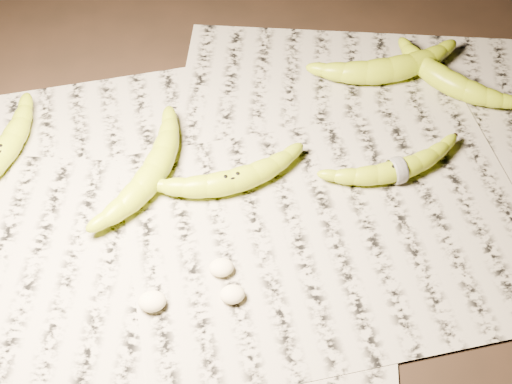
{
  "coord_description": "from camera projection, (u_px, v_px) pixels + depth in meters",
  "views": [
    {
      "loc": [
        -0.07,
        -0.59,
        0.8
      ],
      "look_at": [
        -0.0,
        -0.0,
        0.05
      ],
      "focal_mm": 50.0,
      "sensor_mm": 36.0,
      "label": 1
    }
  ],
  "objects": [
    {
      "name": "measuring_tape",
      "position": [
        397.0,
        169.0,
        1.02
      ],
      "size": [
        0.01,
        0.04,
        0.04
      ],
      "primitive_type": "torus",
      "rotation": [
        0.0,
        1.57,
        0.23
      ],
      "color": "white",
      "rests_on": "newspaper_patch"
    },
    {
      "name": "banana_center",
      "position": [
        232.0,
        180.0,
        1.0
      ],
      "size": [
        0.21,
        0.1,
        0.04
      ],
      "primitive_type": null,
      "rotation": [
        0.0,
        0.0,
        0.2
      ],
      "color": "#B9DA1B",
      "rests_on": "newspaper_patch"
    },
    {
      "name": "ground",
      "position": [
        258.0,
        212.0,
        1.0
      ],
      "size": [
        3.0,
        3.0,
        0.0
      ],
      "primitive_type": "plane",
      "color": "black",
      "rests_on": "ground"
    },
    {
      "name": "banana_taped",
      "position": [
        397.0,
        169.0,
        1.02
      ],
      "size": [
        0.2,
        0.09,
        0.03
      ],
      "primitive_type": null,
      "rotation": [
        0.0,
        0.0,
        0.23
      ],
      "color": "#B9DA1B",
      "rests_on": "newspaper_patch"
    },
    {
      "name": "banana_upper_b",
      "position": [
        447.0,
        79.0,
        1.12
      ],
      "size": [
        0.17,
        0.18,
        0.04
      ],
      "primitive_type": null,
      "rotation": [
        0.0,
        0.0,
        -0.85
      ],
      "color": "#B9DA1B",
      "rests_on": "newspaper_patch"
    },
    {
      "name": "newspaper_patch",
      "position": [
        240.0,
        195.0,
        1.01
      ],
      "size": [
        0.9,
        0.7,
        0.01
      ],
      "primitive_type": "cube",
      "color": "#AAA592",
      "rests_on": "ground"
    },
    {
      "name": "flesh_chunk_a",
      "position": [
        152.0,
        300.0,
        0.89
      ],
      "size": [
        0.04,
        0.03,
        0.02
      ],
      "primitive_type": "ellipsoid",
      "color": "#FFF2C5",
      "rests_on": "newspaper_patch"
    },
    {
      "name": "banana_upper_a",
      "position": [
        390.0,
        68.0,
        1.14
      ],
      "size": [
        0.22,
        0.09,
        0.04
      ],
      "primitive_type": null,
      "rotation": [
        0.0,
        0.0,
        0.13
      ],
      "color": "#B9DA1B",
      "rests_on": "newspaper_patch"
    },
    {
      "name": "banana_left_b",
      "position": [
        153.0,
        171.0,
        1.01
      ],
      "size": [
        0.16,
        0.21,
        0.04
      ],
      "primitive_type": null,
      "rotation": [
        0.0,
        0.0,
        1.08
      ],
      "color": "#B9DA1B",
      "rests_on": "newspaper_patch"
    },
    {
      "name": "flesh_chunk_c",
      "position": [
        221.0,
        266.0,
        0.92
      ],
      "size": [
        0.03,
        0.03,
        0.02
      ],
      "primitive_type": "ellipsoid",
      "color": "#FFF2C5",
      "rests_on": "newspaper_patch"
    },
    {
      "name": "flesh_chunk_b",
      "position": [
        232.0,
        293.0,
        0.9
      ],
      "size": [
        0.03,
        0.03,
        0.02
      ],
      "primitive_type": "ellipsoid",
      "color": "#FFF2C5",
      "rests_on": "newspaper_patch"
    }
  ]
}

